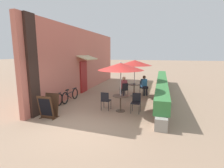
# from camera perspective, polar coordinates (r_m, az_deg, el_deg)

# --- Properties ---
(ground_plane) EXTENTS (120.00, 120.00, 0.00)m
(ground_plane) POSITION_cam_1_polar(r_m,az_deg,el_deg) (6.54, -10.05, -13.98)
(ground_plane) COLOR #9E7F66
(cafe_facade_wall) EXTENTS (0.98, 12.11, 4.20)m
(cafe_facade_wall) POSITION_cam_1_polar(r_m,az_deg,el_deg) (12.43, -9.08, 7.41)
(cafe_facade_wall) COLOR #C66B5B
(cafe_facade_wall) RESTS_ON ground_plane
(planter_hedge) EXTENTS (0.60, 11.11, 1.01)m
(planter_hedge) POSITION_cam_1_polar(r_m,az_deg,el_deg) (11.50, 15.92, -0.86)
(planter_hedge) COLOR gray
(planter_hedge) RESTS_ON ground_plane
(patio_table_near) EXTENTS (0.73, 0.73, 0.73)m
(patio_table_near) POSITION_cam_1_polar(r_m,az_deg,el_deg) (8.02, 2.80, -5.34)
(patio_table_near) COLOR brown
(patio_table_near) RESTS_ON ground_plane
(patio_umbrella_near) EXTENTS (2.04, 2.04, 2.27)m
(patio_umbrella_near) POSITION_cam_1_polar(r_m,az_deg,el_deg) (7.76, 2.90, 5.72)
(patio_umbrella_near) COLOR #B7B7BC
(patio_umbrella_near) RESTS_ON ground_plane
(cafe_chair_near_left) EXTENTS (0.41, 0.41, 0.87)m
(cafe_chair_near_left) POSITION_cam_1_polar(r_m,az_deg,el_deg) (8.16, -2.13, -5.06)
(cafe_chair_near_left) COLOR black
(cafe_chair_near_left) RESTS_ON ground_plane
(cafe_chair_near_right) EXTENTS (0.41, 0.41, 0.87)m
(cafe_chair_near_right) POSITION_cam_1_polar(r_m,az_deg,el_deg) (7.95, 7.87, -5.56)
(cafe_chair_near_right) COLOR black
(cafe_chair_near_right) RESTS_ON ground_plane
(coffee_cup_near) EXTENTS (0.07, 0.07, 0.09)m
(coffee_cup_near) POSITION_cam_1_polar(r_m,az_deg,el_deg) (7.97, 3.78, -3.50)
(coffee_cup_near) COLOR #232328
(coffee_cup_near) RESTS_ON patio_table_near
(patio_table_mid) EXTENTS (0.73, 0.73, 0.73)m
(patio_table_mid) POSITION_cam_1_polar(r_m,az_deg,el_deg) (10.90, 7.24, -1.25)
(patio_table_mid) COLOR brown
(patio_table_mid) RESTS_ON ground_plane
(patio_umbrella_mid) EXTENTS (2.04, 2.04, 2.27)m
(patio_umbrella_mid) POSITION_cam_1_polar(r_m,az_deg,el_deg) (10.71, 7.42, 6.87)
(patio_umbrella_mid) COLOR #B7B7BC
(patio_umbrella_mid) RESTS_ON ground_plane
(cafe_chair_mid_left) EXTENTS (0.56, 0.56, 0.87)m
(cafe_chair_mid_left) POSITION_cam_1_polar(r_m,az_deg,el_deg) (11.31, 10.19, -0.91)
(cafe_chair_mid_left) COLOR black
(cafe_chair_mid_left) RESTS_ON ground_plane
(seated_patron_mid_left) EXTENTS (0.50, 0.51, 1.25)m
(seated_patron_mid_left) POSITION_cam_1_polar(r_m,az_deg,el_deg) (11.19, 10.51, -0.15)
(seated_patron_mid_left) COLOR #23232D
(seated_patron_mid_left) RESTS_ON ground_plane
(cafe_chair_mid_right) EXTENTS (0.56, 0.56, 0.87)m
(cafe_chair_mid_right) POSITION_cam_1_polar(r_m,az_deg,el_deg) (10.52, 4.07, -1.60)
(cafe_chair_mid_right) COLOR black
(cafe_chair_mid_right) RESTS_ON ground_plane
(seated_patron_mid_right) EXTENTS (0.50, 0.51, 1.25)m
(seated_patron_mid_right) POSITION_cam_1_polar(r_m,az_deg,el_deg) (10.59, 3.82, -0.59)
(seated_patron_mid_right) COLOR #23232D
(seated_patron_mid_right) RESTS_ON ground_plane
(coffee_cup_mid) EXTENTS (0.07, 0.07, 0.09)m
(coffee_cup_mid) POSITION_cam_1_polar(r_m,az_deg,el_deg) (10.74, 7.19, 0.01)
(coffee_cup_mid) COLOR #232328
(coffee_cup_mid) RESTS_ON patio_table_mid
(bicycle_leaning) EXTENTS (0.20, 1.71, 0.72)m
(bicycle_leaning) POSITION_cam_1_polar(r_m,az_deg,el_deg) (8.83, -18.44, -5.63)
(bicycle_leaning) COLOR black
(bicycle_leaning) RESTS_ON ground_plane
(bicycle_second) EXTENTS (0.10, 1.72, 0.73)m
(bicycle_second) POSITION_cam_1_polar(r_m,az_deg,el_deg) (9.93, -13.48, -3.66)
(bicycle_second) COLOR black
(bicycle_second) RESTS_ON ground_plane
(menu_board) EXTENTS (0.66, 0.64, 0.99)m
(menu_board) POSITION_cam_1_polar(r_m,az_deg,el_deg) (7.69, -19.96, -6.87)
(menu_board) COLOR #422819
(menu_board) RESTS_ON ground_plane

